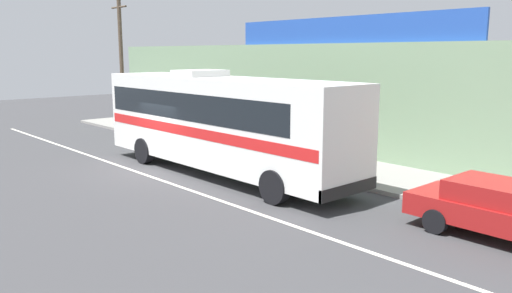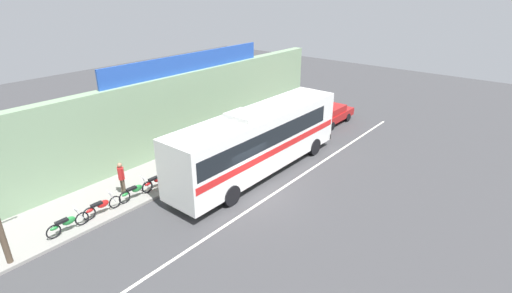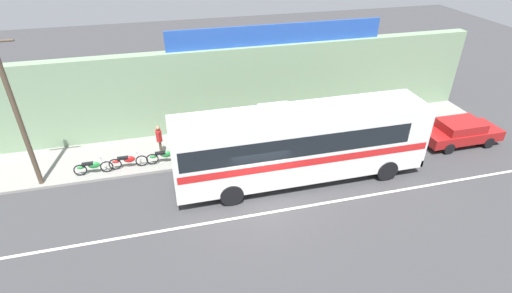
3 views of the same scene
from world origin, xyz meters
The scene contains 13 objects.
ground_plane centered at (0.00, 0.00, 0.00)m, with size 70.00×70.00×0.00m, color #3A3A3D.
sidewalk_slab centered at (0.00, 5.20, 0.07)m, with size 30.00×3.60×0.14m, color gray.
storefront_facade centered at (0.00, 7.35, 2.40)m, with size 30.00×0.70×4.80m, color gray.
storefront_billboard centered at (2.87, 7.35, 5.35)m, with size 12.24×0.12×1.10m, color #234CAD.
road_center_stripe centered at (0.00, -0.80, 0.00)m, with size 30.00×0.14×0.01m, color silver.
intercity_bus centered at (2.18, 1.33, 2.07)m, with size 11.85×2.60×3.78m.
parked_car centered at (11.97, 2.25, 0.74)m, with size 4.34×1.89×1.37m.
utility_pole centered at (-9.76, 3.74, 3.94)m, with size 1.60×0.22×7.33m.
motorcycle_green centered at (-5.78, 4.03, 0.57)m, with size 1.90×0.56×0.94m.
motorcycle_purple centered at (-3.97, 4.04, 0.57)m, with size 1.93×0.56×0.94m.
motorcycle_black centered at (-7.42, 3.92, 0.57)m, with size 1.84×0.56×0.94m.
motorcycle_red centered at (-2.68, 4.06, 0.57)m, with size 1.92×0.56×0.94m.
pedestrian_near_shop centered at (-4.14, 4.86, 1.14)m, with size 0.30×0.48×1.72m.
Camera 3 is at (-3.55, -13.04, 11.16)m, focal length 27.17 mm.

